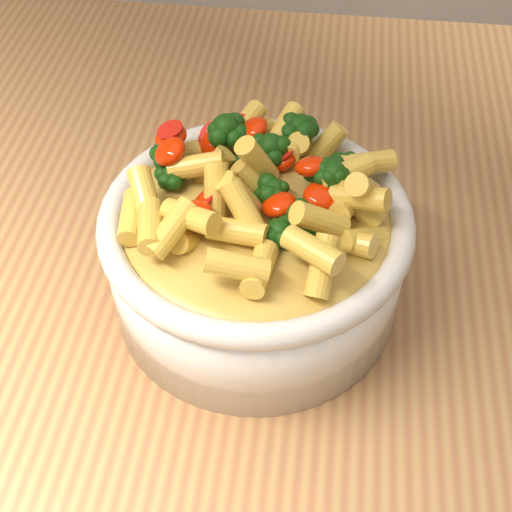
# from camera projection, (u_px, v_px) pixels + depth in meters

# --- Properties ---
(table) EXTENTS (1.20, 0.80, 0.90)m
(table) POSITION_uv_depth(u_px,v_px,m) (350.00, 320.00, 0.69)
(table) COLOR #B1834C
(table) RESTS_ON ground
(serving_bowl) EXTENTS (0.23, 0.23, 0.10)m
(serving_bowl) POSITION_uv_depth(u_px,v_px,m) (256.00, 255.00, 0.54)
(serving_bowl) COLOR silver
(serving_bowl) RESTS_ON table
(pasta_salad) EXTENTS (0.18, 0.18, 0.04)m
(pasta_salad) POSITION_uv_depth(u_px,v_px,m) (256.00, 195.00, 0.50)
(pasta_salad) COLOR #FCC34F
(pasta_salad) RESTS_ON serving_bowl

